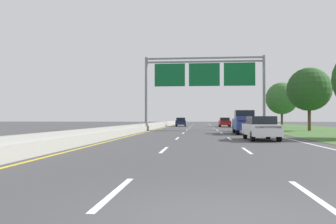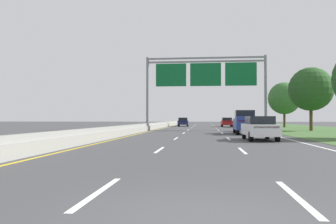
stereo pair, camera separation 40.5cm
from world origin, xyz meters
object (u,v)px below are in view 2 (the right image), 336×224
roadside_tree_far (284,98)px  car_white_right_lane_sedan (260,128)px  car_navy_left_lane_sedan (183,122)px  roadside_tree_mid (311,89)px  overhead_sign_gantry (206,78)px  pickup_truck_blue (245,122)px  car_red_right_lane_sedan (227,122)px

roadside_tree_far → car_white_right_lane_sedan: bearing=-105.1°
car_navy_left_lane_sedan → roadside_tree_mid: 26.85m
roadside_tree_mid → car_navy_left_lane_sedan: bearing=127.1°
car_white_right_lane_sedan → overhead_sign_gantry: bearing=8.2°
car_navy_left_lane_sedan → pickup_truck_blue: bearing=-167.0°
overhead_sign_gantry → roadside_tree_far: (12.62, 13.79, -1.88)m
car_navy_left_lane_sedan → roadside_tree_far: size_ratio=0.61×
roadside_tree_mid → car_white_right_lane_sedan: bearing=-115.6°
overhead_sign_gantry → car_white_right_lane_sedan: 21.10m
roadside_tree_mid → roadside_tree_far: roadside_tree_mid is taller
roadside_tree_mid → roadside_tree_far: 15.98m
roadside_tree_mid → overhead_sign_gantry: bearing=169.7°
car_red_right_lane_sedan → roadside_tree_far: bearing=-105.9°
overhead_sign_gantry → roadside_tree_far: size_ratio=2.08×
car_navy_left_lane_sedan → car_white_right_lane_sedan: 39.71m
roadside_tree_far → roadside_tree_mid: bearing=-92.2°
overhead_sign_gantry → car_red_right_lane_sedan: 17.64m
car_red_right_lane_sedan → car_white_right_lane_sedan: bearing=179.4°
car_red_right_lane_sedan → roadside_tree_mid: bearing=-155.9°
car_white_right_lane_sedan → car_red_right_lane_sedan: bearing=-1.8°
car_white_right_lane_sedan → pickup_truck_blue: bearing=-2.6°
car_navy_left_lane_sedan → roadside_tree_far: (16.63, -5.20, 3.85)m
car_red_right_lane_sedan → roadside_tree_far: size_ratio=0.61×
car_white_right_lane_sedan → roadside_tree_far: 35.23m
car_red_right_lane_sedan → roadside_tree_mid: (8.40, -18.47, 3.97)m
car_white_right_lane_sedan → roadside_tree_mid: 20.17m
car_white_right_lane_sedan → roadside_tree_mid: (8.54, 17.83, 3.97)m
car_white_right_lane_sedan → roadside_tree_mid: roadside_tree_mid is taller
car_white_right_lane_sedan → roadside_tree_far: roadside_tree_far is taller
pickup_truck_blue → roadside_tree_far: (8.99, 24.48, 3.59)m
overhead_sign_gantry → roadside_tree_mid: (12.02, -2.18, -1.75)m
pickup_truck_blue → roadside_tree_far: size_ratio=0.75×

